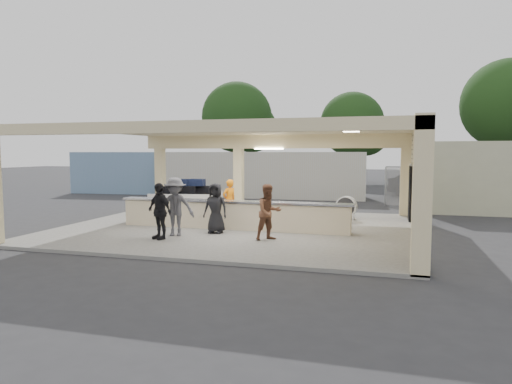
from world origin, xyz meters
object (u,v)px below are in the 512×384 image
(car_dark, at_px, (428,185))
(container_white, at_px, (260,174))
(passenger_d, at_px, (216,208))
(passenger_c, at_px, (175,207))
(passenger_b, at_px, (159,211))
(car_white_a, at_px, (466,189))
(car_white_b, at_px, (506,188))
(baggage_handler, at_px, (229,201))
(baggage_counter, at_px, (232,215))
(drum_fan, at_px, (346,207))
(luggage_cart, at_px, (186,197))
(passenger_a, at_px, (269,212))
(container_blue, at_px, (152,173))

(car_dark, relative_size, container_white, 0.36)
(passenger_d, distance_m, car_dark, 17.35)
(passenger_c, xyz_separation_m, container_white, (-1.09, 13.83, 0.35))
(passenger_b, relative_size, car_white_a, 0.37)
(car_white_b, bearing_deg, baggage_handler, 132.50)
(baggage_counter, bearing_deg, drum_fan, 43.61)
(passenger_b, bearing_deg, car_white_a, 79.81)
(luggage_cart, distance_m, car_white_a, 16.33)
(passenger_c, relative_size, car_white_b, 0.44)
(drum_fan, distance_m, passenger_b, 7.67)
(car_dark, height_order, container_white, container_white)
(baggage_handler, height_order, container_white, container_white)
(passenger_a, height_order, car_white_b, passenger_a)
(passenger_c, height_order, car_white_b, passenger_c)
(passenger_b, relative_size, container_white, 0.14)
(drum_fan, bearing_deg, passenger_d, -120.70)
(baggage_handler, xyz_separation_m, car_white_a, (10.00, 11.63, -0.25))
(car_dark, bearing_deg, car_white_a, -95.97)
(container_blue, bearing_deg, car_white_b, 0.43)
(passenger_c, bearing_deg, car_dark, 45.22)
(drum_fan, relative_size, container_blue, 0.09)
(baggage_counter, height_order, drum_fan, baggage_counter)
(passenger_d, height_order, car_white_a, passenger_d)
(luggage_cart, distance_m, passenger_a, 5.84)
(baggage_handler, bearing_deg, baggage_counter, 57.51)
(passenger_c, relative_size, car_white_a, 0.40)
(baggage_handler, xyz_separation_m, container_blue, (-9.38, 11.15, 0.46))
(car_white_b, height_order, container_white, container_white)
(car_white_b, bearing_deg, baggage_counter, 137.07)
(car_white_b, bearing_deg, passenger_d, 138.12)
(container_white, bearing_deg, car_dark, 12.03)
(luggage_cart, distance_m, drum_fan, 6.45)
(baggage_counter, xyz_separation_m, luggage_cart, (-2.76, 2.19, 0.35))
(container_blue, bearing_deg, passenger_c, -63.53)
(passenger_d, distance_m, container_blue, 16.71)
(baggage_handler, xyz_separation_m, passenger_c, (-0.68, -3.19, 0.12))
(car_white_b, bearing_deg, drum_fan, 139.77)
(car_white_a, distance_m, car_white_b, 2.83)
(passenger_d, bearing_deg, container_white, 100.76)
(passenger_b, distance_m, passenger_c, 0.68)
(drum_fan, distance_m, passenger_c, 7.06)
(baggage_handler, xyz_separation_m, passenger_d, (0.37, -2.40, 0.01))
(baggage_counter, height_order, container_white, container_white)
(drum_fan, distance_m, passenger_a, 5.32)
(passenger_b, bearing_deg, baggage_counter, 81.80)
(luggage_cart, xyz_separation_m, car_dark, (10.22, 12.43, -0.17))
(car_dark, bearing_deg, container_white, 136.50)
(baggage_counter, relative_size, passenger_d, 5.02)
(luggage_cart, bearing_deg, container_white, 78.48)
(passenger_d, xyz_separation_m, container_white, (-2.14, 13.04, 0.45))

